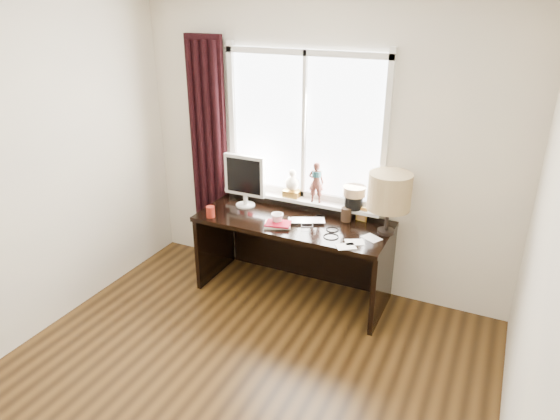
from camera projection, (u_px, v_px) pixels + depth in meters
The scene contains 16 objects.
floor at pixel (206, 419), 3.28m from camera, with size 3.50×4.00×0.00m, color #4F3314.
wall_back at pixel (321, 150), 4.42m from camera, with size 3.50×2.60×0.00m, color beige.
wall_right at pixel (542, 324), 2.08m from camera, with size 4.00×2.60×0.00m, color beige.
laptop at pixel (307, 221), 4.32m from camera, with size 0.32×0.20×0.02m, color silver.
mug at pixel (277, 219), 4.27m from camera, with size 0.10×0.10×0.10m, color white.
red_cup at pixel (211, 212), 4.41m from camera, with size 0.08×0.08×0.10m, color maroon.
window at pixel (304, 149), 4.43m from camera, with size 1.52×0.22×1.40m.
curtain at pixel (209, 156), 4.86m from camera, with size 0.38×0.09×2.25m.
desk at pixel (297, 240), 4.55m from camera, with size 1.70×0.70×0.75m.
monitor at pixel (245, 178), 4.55m from camera, with size 0.40×0.18×0.49m.
notebook_stack at pixel (278, 224), 4.25m from camera, with size 0.26×0.23×0.03m.
brush_holder at pixel (346, 214), 4.33m from camera, with size 0.09×0.09×0.25m.
icon_frame at pixel (362, 214), 4.33m from camera, with size 0.10×0.03×0.13m.
table_lamp at pixel (389, 192), 3.99m from camera, with size 0.35×0.35×0.52m.
loose_papers at pixel (357, 242), 3.97m from camera, with size 0.33×0.40×0.00m.
desk_cables at pixel (328, 229), 4.19m from camera, with size 0.38×0.48×0.01m.
Camera 1 is at (1.50, -2.02, 2.56)m, focal length 32.00 mm.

